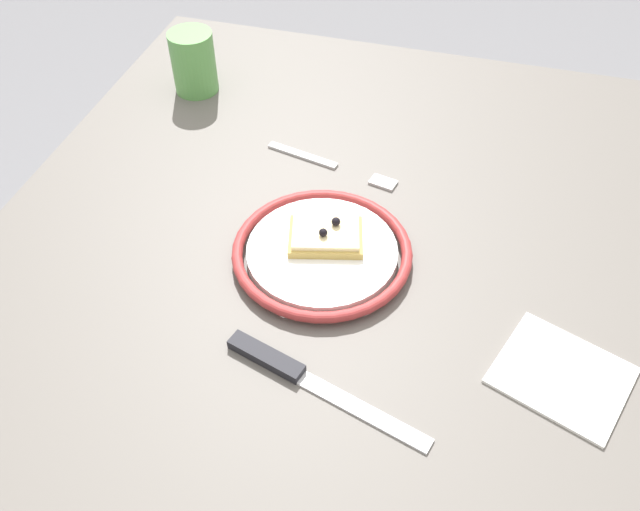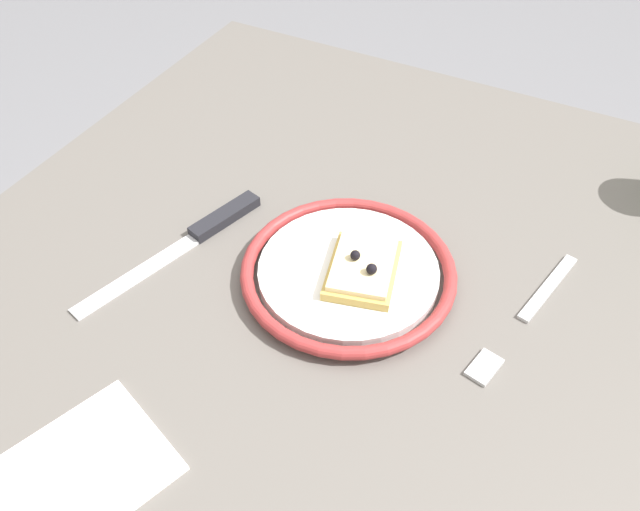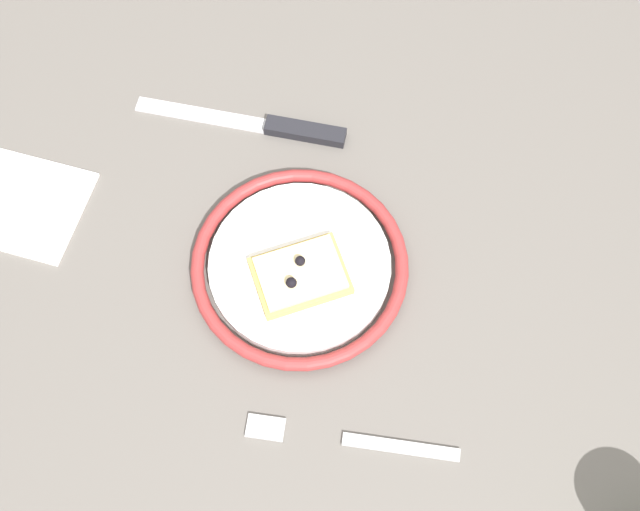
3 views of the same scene
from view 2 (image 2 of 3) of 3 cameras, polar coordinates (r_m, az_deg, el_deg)
dining_table at (r=0.76m, az=6.34°, el=-8.08°), size 0.96×0.85×0.70m
plate at (r=0.68m, az=2.46°, el=-1.43°), size 0.22×0.22×0.02m
pizza_slice_near at (r=0.66m, az=3.72°, el=-1.08°), size 0.09×0.10×0.03m
knife at (r=0.74m, az=-10.14°, el=2.06°), size 0.09×0.24×0.01m
fork at (r=0.68m, az=17.36°, el=-4.97°), size 0.06×0.20×0.00m
napkin at (r=0.59m, az=-19.82°, el=-17.07°), size 0.15×0.16×0.00m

